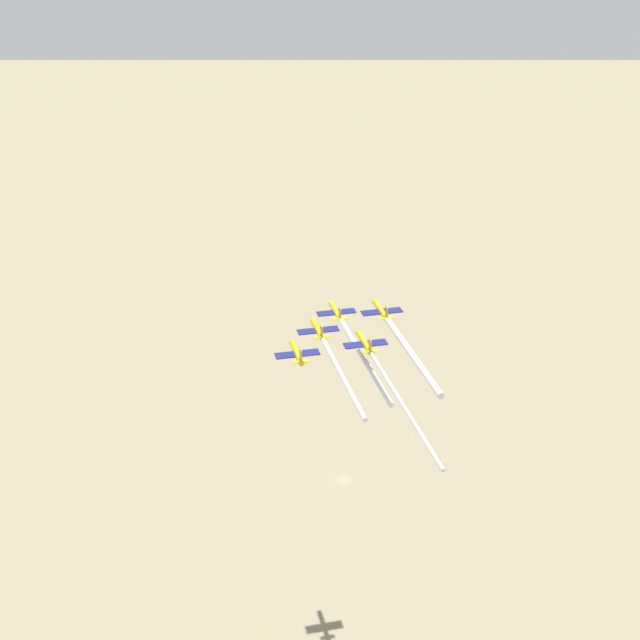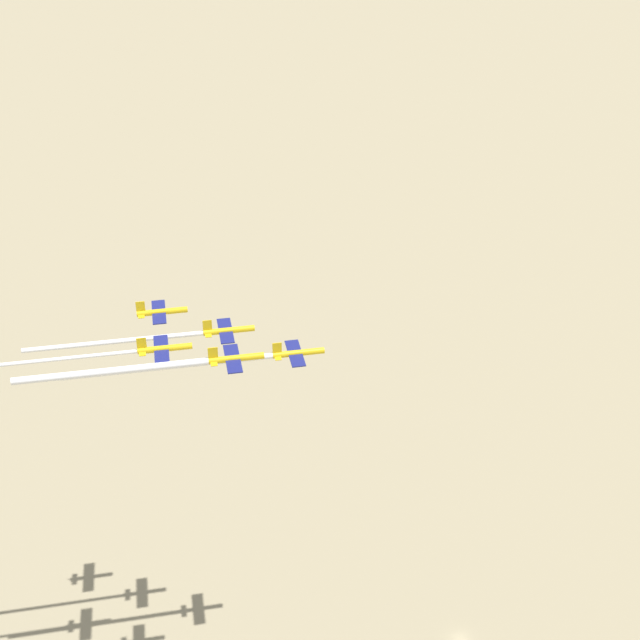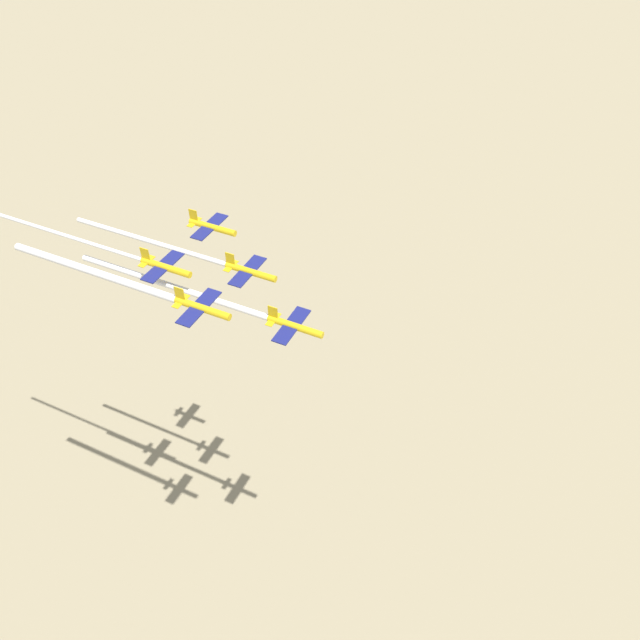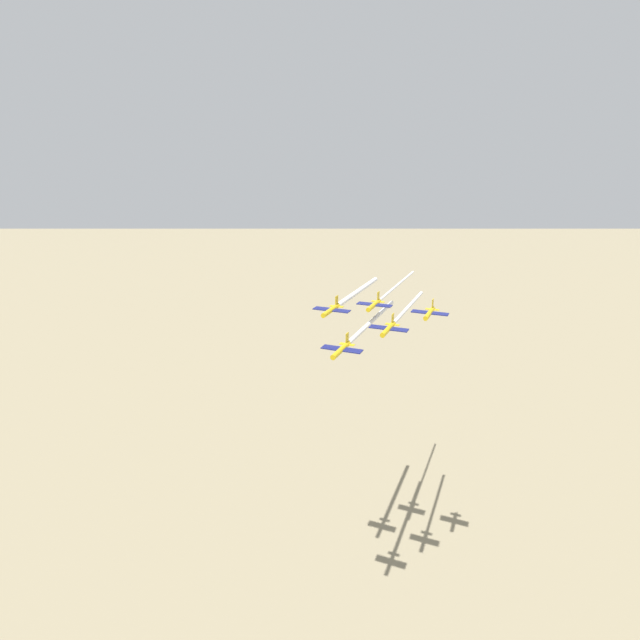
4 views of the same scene
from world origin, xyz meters
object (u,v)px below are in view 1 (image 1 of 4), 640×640
jet_1 (318,330)px  jet_3 (297,353)px  jet_0 (336,312)px  jet_2 (381,311)px  jet_4 (365,343)px

jet_1 → jet_3: (3.35, 14.47, 1.41)m
jet_0 → jet_1: size_ratio=1.00×
jet_1 → jet_3: size_ratio=1.00×
jet_1 → jet_2: size_ratio=1.00×
jet_2 → jet_3: 26.02m
jet_3 → jet_4: size_ratio=1.00×
jet_1 → jet_4: 14.99m
jet_1 → jet_4: jet_4 is taller
jet_1 → jet_2: (-14.37, -4.51, 3.12)m
jet_0 → jet_3: bearing=-120.5°
jet_3 → jet_4: (-14.37, -4.51, 0.62)m
jet_1 → jet_2: bearing=0.0°
jet_0 → jet_2: 15.74m
jet_2 → jet_3: size_ratio=1.00×
jet_0 → jet_1: 15.00m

